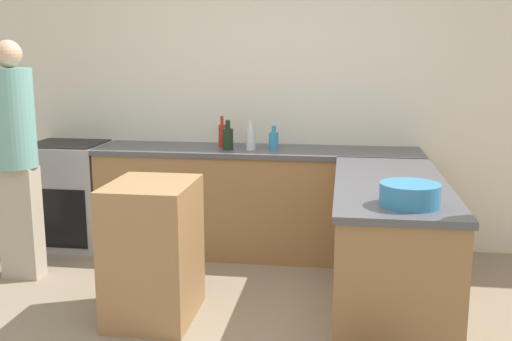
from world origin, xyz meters
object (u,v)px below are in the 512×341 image
object	(u,v)px
dish_soap_bottle	(274,140)
person_by_range	(15,151)
island_table	(153,251)
hot_sauce_bottle	(222,135)
wine_bottle_dark	(228,138)
range_oven	(70,194)
mixing_bowl	(410,195)
vinegar_bottle_clear	(251,138)

from	to	relation	value
dish_soap_bottle	person_by_range	bearing A→B (deg)	-156.30
island_table	hot_sauce_bottle	bearing A→B (deg)	82.96
wine_bottle_dark	person_by_range	size ratio (longest dim) A/B	0.14
wine_bottle_dark	dish_soap_bottle	world-z (taller)	wine_bottle_dark
dish_soap_bottle	hot_sauce_bottle	size ratio (longest dim) A/B	0.73
range_oven	mixing_bowl	bearing A→B (deg)	-32.51
hot_sauce_bottle	person_by_range	size ratio (longest dim) A/B	0.15
vinegar_bottle_clear	hot_sauce_bottle	xyz separation A→B (m)	(-0.26, 0.11, 0.01)
island_table	mixing_bowl	world-z (taller)	mixing_bowl
range_oven	person_by_range	world-z (taller)	person_by_range
island_table	vinegar_bottle_clear	xyz separation A→B (m)	(0.44, 1.28, 0.56)
range_oven	wine_bottle_dark	xyz separation A→B (m)	(1.45, -0.08, 0.55)
range_oven	wine_bottle_dark	distance (m)	1.55
hot_sauce_bottle	vinegar_bottle_clear	bearing A→B (deg)	-23.46
hot_sauce_bottle	person_by_range	xyz separation A→B (m)	(-1.39, -0.85, -0.03)
wine_bottle_dark	mixing_bowl	bearing A→B (deg)	-52.28
wine_bottle_dark	dish_soap_bottle	bearing A→B (deg)	12.96
range_oven	hot_sauce_bottle	world-z (taller)	hot_sauce_bottle
range_oven	hot_sauce_bottle	distance (m)	1.48
dish_soap_bottle	hot_sauce_bottle	world-z (taller)	hot_sauce_bottle
vinegar_bottle_clear	wine_bottle_dark	xyz separation A→B (m)	(-0.19, -0.02, 0.00)
vinegar_bottle_clear	person_by_range	xyz separation A→B (m)	(-1.65, -0.74, -0.02)
wine_bottle_dark	hot_sauce_bottle	bearing A→B (deg)	120.00
range_oven	island_table	distance (m)	1.81
mixing_bowl	dish_soap_bottle	size ratio (longest dim) A/B	1.63
mixing_bowl	vinegar_bottle_clear	distance (m)	2.02
island_table	person_by_range	bearing A→B (deg)	155.89
wine_bottle_dark	island_table	bearing A→B (deg)	-101.15
mixing_bowl	vinegar_bottle_clear	size ratio (longest dim) A/B	1.31
range_oven	island_table	xyz separation A→B (m)	(1.20, -1.35, -0.01)
mixing_bowl	island_table	bearing A→B (deg)	165.33
mixing_bowl	dish_soap_bottle	bearing A→B (deg)	117.73
island_table	hot_sauce_bottle	xyz separation A→B (m)	(0.17, 1.40, 0.57)
vinegar_bottle_clear	island_table	bearing A→B (deg)	-108.74
mixing_bowl	person_by_range	xyz separation A→B (m)	(-2.75, 0.95, 0.01)
person_by_range	range_oven	bearing A→B (deg)	89.13
range_oven	wine_bottle_dark	size ratio (longest dim) A/B	3.79
island_table	dish_soap_bottle	bearing A→B (deg)	65.40
range_oven	person_by_range	size ratio (longest dim) A/B	0.52
vinegar_bottle_clear	dish_soap_bottle	distance (m)	0.19
wine_bottle_dark	person_by_range	world-z (taller)	person_by_range
wine_bottle_dark	range_oven	bearing A→B (deg)	176.82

